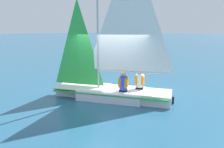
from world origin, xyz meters
name	(u,v)px	position (x,y,z in m)	size (l,w,h in m)	color
ground_plane	(112,98)	(0.00, 0.00, 0.00)	(260.00, 260.00, 0.00)	#235675
sailboat_main	(113,76)	(0.04, 0.02, 0.89)	(4.63, 3.34, 5.77)	silver
sailor_helm	(123,85)	(0.56, 0.05, 0.62)	(0.42, 0.40, 1.16)	black
sailor_crew	(140,83)	(0.77, 0.77, 0.63)	(0.42, 0.40, 1.16)	black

